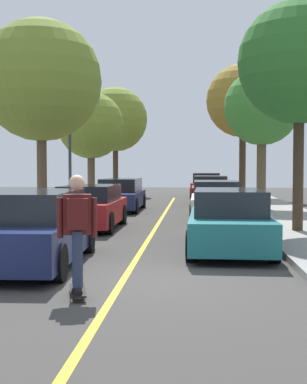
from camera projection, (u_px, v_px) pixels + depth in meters
name	position (u px, v px, depth m)	size (l,w,h in m)	color
ground	(124.00, 279.00, 8.98)	(80.00, 80.00, 0.00)	#3D3A38
center_line	(145.00, 244.00, 12.97)	(0.12, 39.20, 0.01)	gold
parked_car_left_nearest	(30.00, 229.00, 10.23)	(2.11, 4.44, 1.43)	navy
parked_car_left_near	(91.00, 207.00, 16.30)	(1.83, 4.07, 1.33)	maroon
parked_car_left_far	(121.00, 195.00, 23.08)	(1.84, 4.65, 1.38)	navy
parked_car_right_nearest	(229.00, 221.00, 12.07)	(1.93, 4.60, 1.38)	#196066
parked_car_right_near	(216.00, 200.00, 19.15)	(1.89, 4.41, 1.39)	white
parked_car_right_far	(210.00, 191.00, 26.26)	(1.87, 4.07, 1.45)	maroon
parked_car_right_farthest	(207.00, 186.00, 32.80)	(2.05, 4.75, 1.51)	maroon
street_tree_left_nearest	(41.00, 81.00, 18.14)	(4.15, 4.15, 6.77)	brown
street_tree_left_near	(91.00, 126.00, 27.00)	(3.37, 3.37, 5.54)	brown
street_tree_left_far	(115.00, 120.00, 35.40)	(4.27, 4.27, 7.04)	#3D2D1E
street_tree_right_nearest	(300.00, 63.00, 14.46)	(3.36, 3.36, 6.28)	#3D2D1E
street_tree_right_near	(262.00, 108.00, 22.43)	(3.21, 3.21, 5.87)	brown
street_tree_right_far	(243.00, 101.00, 31.12)	(4.28, 4.28, 7.77)	#3D2D1E
streetlamp	(70.00, 135.00, 21.06)	(0.36, 0.24, 5.20)	#38383D
skateboard	(78.00, 291.00, 7.76)	(0.42, 0.87, 0.10)	black
skateboarder	(77.00, 225.00, 7.68)	(0.58, 0.70, 1.67)	black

